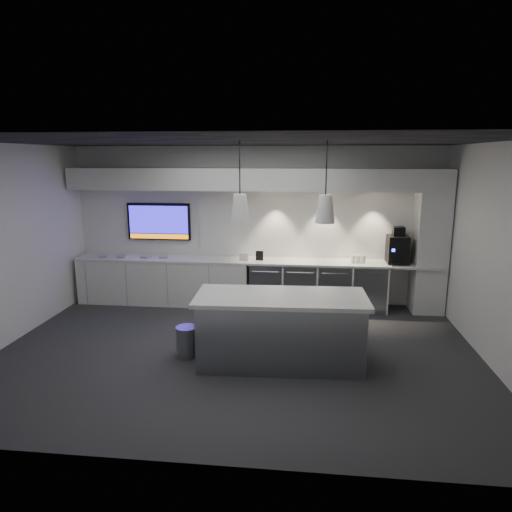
# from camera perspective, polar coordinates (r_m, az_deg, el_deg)

# --- Properties ---
(floor) EXTENTS (7.00, 7.00, 0.00)m
(floor) POSITION_cam_1_polar(r_m,az_deg,el_deg) (6.83, -2.42, -11.93)
(floor) COLOR #2E2E31
(floor) RESTS_ON ground
(ceiling) EXTENTS (7.00, 7.00, 0.00)m
(ceiling) POSITION_cam_1_polar(r_m,az_deg,el_deg) (6.23, -2.68, 14.12)
(ceiling) COLOR black
(ceiling) RESTS_ON wall_back
(wall_back) EXTENTS (7.00, 0.00, 7.00)m
(wall_back) POSITION_cam_1_polar(r_m,az_deg,el_deg) (8.80, -0.05, 3.81)
(wall_back) COLOR white
(wall_back) RESTS_ON floor
(wall_front) EXTENTS (7.00, 0.00, 7.00)m
(wall_front) POSITION_cam_1_polar(r_m,az_deg,el_deg) (4.00, -8.08, -6.84)
(wall_front) COLOR white
(wall_front) RESTS_ON floor
(wall_left) EXTENTS (0.00, 7.00, 7.00)m
(wall_left) POSITION_cam_1_polar(r_m,az_deg,el_deg) (7.71, -29.19, 1.01)
(wall_left) COLOR white
(wall_left) RESTS_ON floor
(wall_right) EXTENTS (0.00, 7.00, 7.00)m
(wall_right) POSITION_cam_1_polar(r_m,az_deg,el_deg) (6.78, 28.12, -0.24)
(wall_right) COLOR white
(wall_right) RESTS_ON floor
(back_counter) EXTENTS (6.80, 0.65, 0.04)m
(back_counter) POSITION_cam_1_polar(r_m,az_deg,el_deg) (8.60, -0.29, -0.60)
(back_counter) COLOR silver
(back_counter) RESTS_ON left_base_cabinets
(left_base_cabinets) EXTENTS (3.30, 0.63, 0.86)m
(left_base_cabinets) POSITION_cam_1_polar(r_m,az_deg,el_deg) (9.07, -11.35, -3.09)
(left_base_cabinets) COLOR white
(left_base_cabinets) RESTS_ON floor
(fridge_unit_a) EXTENTS (0.60, 0.61, 0.85)m
(fridge_unit_a) POSITION_cam_1_polar(r_m,az_deg,el_deg) (8.69, 1.35, -3.57)
(fridge_unit_a) COLOR gray
(fridge_unit_a) RESTS_ON floor
(fridge_unit_b) EXTENTS (0.60, 0.61, 0.85)m
(fridge_unit_b) POSITION_cam_1_polar(r_m,az_deg,el_deg) (8.66, 5.52, -3.68)
(fridge_unit_b) COLOR gray
(fridge_unit_b) RESTS_ON floor
(fridge_unit_c) EXTENTS (0.60, 0.61, 0.85)m
(fridge_unit_c) POSITION_cam_1_polar(r_m,az_deg,el_deg) (8.68, 9.69, -3.77)
(fridge_unit_c) COLOR gray
(fridge_unit_c) RESTS_ON floor
(fridge_unit_d) EXTENTS (0.60, 0.61, 0.85)m
(fridge_unit_d) POSITION_cam_1_polar(r_m,az_deg,el_deg) (8.74, 13.82, -3.84)
(fridge_unit_d) COLOR gray
(fridge_unit_d) RESTS_ON floor
(backsplash) EXTENTS (4.60, 0.03, 1.30)m
(backsplash) POSITION_cam_1_polar(r_m,az_deg,el_deg) (8.73, 7.81, 3.95)
(backsplash) COLOR white
(backsplash) RESTS_ON wall_back
(soffit) EXTENTS (6.90, 0.60, 0.40)m
(soffit) POSITION_cam_1_polar(r_m,az_deg,el_deg) (8.42, -0.28, 9.57)
(soffit) COLOR white
(soffit) RESTS_ON wall_back
(column) EXTENTS (0.55, 0.55, 2.60)m
(column) POSITION_cam_1_polar(r_m,az_deg,el_deg) (8.78, 20.97, 1.63)
(column) COLOR white
(column) RESTS_ON floor
(wall_tv) EXTENTS (1.25, 0.07, 0.72)m
(wall_tv) POSITION_cam_1_polar(r_m,az_deg,el_deg) (9.15, -12.03, 4.24)
(wall_tv) COLOR black
(wall_tv) RESTS_ON wall_back
(island) EXTENTS (2.34, 1.08, 0.98)m
(island) POSITION_cam_1_polar(r_m,az_deg,el_deg) (6.31, 3.11, -9.16)
(island) COLOR gray
(island) RESTS_ON floor
(bin) EXTENTS (0.37, 0.37, 0.44)m
(bin) POSITION_cam_1_polar(r_m,az_deg,el_deg) (6.70, -8.61, -10.51)
(bin) COLOR gray
(bin) RESTS_ON floor
(coffee_machine) EXTENTS (0.37, 0.53, 0.67)m
(coffee_machine) POSITION_cam_1_polar(r_m,az_deg,el_deg) (8.67, 17.27, 0.93)
(coffee_machine) COLOR black
(coffee_machine) RESTS_ON back_counter
(sign_black) EXTENTS (0.14, 0.03, 0.18)m
(sign_black) POSITION_cam_1_polar(r_m,az_deg,el_deg) (8.53, 0.44, 0.04)
(sign_black) COLOR black
(sign_black) RESTS_ON back_counter
(sign_white) EXTENTS (0.18, 0.07, 0.14)m
(sign_white) POSITION_cam_1_polar(r_m,az_deg,el_deg) (8.51, -1.54, -0.13)
(sign_white) COLOR silver
(sign_white) RESTS_ON back_counter
(cup_cluster) EXTENTS (0.25, 0.16, 0.14)m
(cup_cluster) POSITION_cam_1_polar(r_m,az_deg,el_deg) (8.57, 12.66, -0.35)
(cup_cluster) COLOR silver
(cup_cluster) RESTS_ON back_counter
(tray_a) EXTENTS (0.19, 0.19, 0.02)m
(tray_a) POSITION_cam_1_polar(r_m,az_deg,el_deg) (9.32, -18.53, -0.04)
(tray_a) COLOR gray
(tray_a) RESTS_ON back_counter
(tray_b) EXTENTS (0.18, 0.18, 0.02)m
(tray_b) POSITION_cam_1_polar(r_m,az_deg,el_deg) (9.18, -16.48, -0.07)
(tray_b) COLOR gray
(tray_b) RESTS_ON back_counter
(tray_c) EXTENTS (0.20, 0.20, 0.02)m
(tray_c) POSITION_cam_1_polar(r_m,az_deg,el_deg) (9.04, -13.60, -0.11)
(tray_c) COLOR gray
(tray_c) RESTS_ON back_counter
(tray_d) EXTENTS (0.19, 0.19, 0.02)m
(tray_d) POSITION_cam_1_polar(r_m,az_deg,el_deg) (8.96, -11.50, -0.12)
(tray_d) COLOR gray
(tray_d) RESTS_ON back_counter
(pendant_left) EXTENTS (0.25, 0.25, 1.06)m
(pendant_left) POSITION_cam_1_polar(r_m,az_deg,el_deg) (5.97, -2.01, 6.07)
(pendant_left) COLOR white
(pendant_left) RESTS_ON ceiling
(pendant_right) EXTENTS (0.25, 0.25, 1.06)m
(pendant_right) POSITION_cam_1_polar(r_m,az_deg,el_deg) (5.91, 8.64, 5.87)
(pendant_right) COLOR white
(pendant_right) RESTS_ON ceiling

